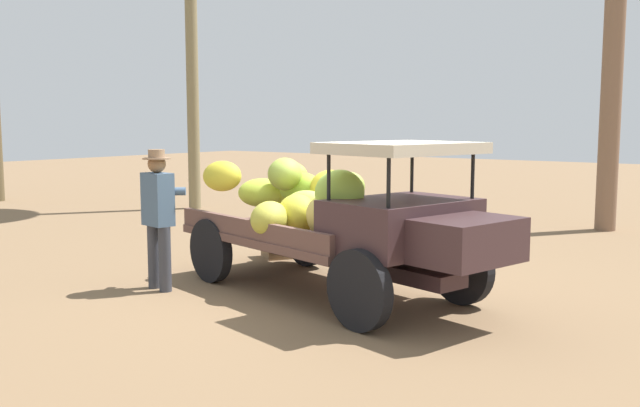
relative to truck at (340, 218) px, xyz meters
name	(u,v)px	position (x,y,z in m)	size (l,w,h in m)	color
ground_plane	(341,296)	(0.00, 0.02, -0.94)	(60.00, 60.00, 0.00)	brown
truck	(340,218)	(0.00, 0.00, 0.00)	(4.65, 2.59, 1.85)	#3D272A
farmer	(158,211)	(-1.99, -1.04, 0.05)	(0.52, 0.49, 1.74)	#373A42
wooden_crate	(279,245)	(-2.12, 1.42, -0.74)	(0.44, 0.44, 0.39)	#876848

